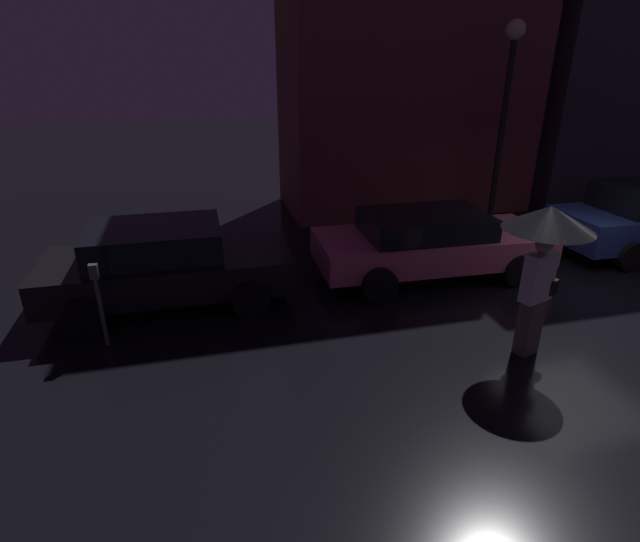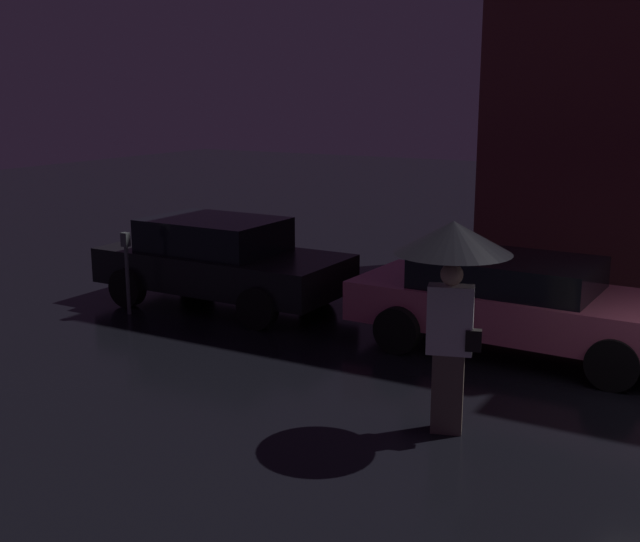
{
  "view_description": "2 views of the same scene",
  "coord_description": "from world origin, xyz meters",
  "px_view_note": "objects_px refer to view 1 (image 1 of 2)",
  "views": [
    {
      "loc": [
        -7.02,
        -6.84,
        4.01
      ],
      "look_at": [
        -5.36,
        -0.29,
        1.11
      ],
      "focal_mm": 28.0,
      "sensor_mm": 36.0,
      "label": 1
    },
    {
      "loc": [
        0.17,
        -8.91,
        3.49
      ],
      "look_at": [
        -4.76,
        -0.25,
        1.23
      ],
      "focal_mm": 45.0,
      "sensor_mm": 36.0,
      "label": 2
    }
  ],
  "objects_px": {
    "parked_car_black": "(166,263)",
    "street_lamp_near": "(508,87)",
    "pedestrian_with_umbrella": "(546,237)",
    "parked_car_pink": "(430,242)",
    "parking_meter": "(99,296)"
  },
  "relations": [
    {
      "from": "parking_meter",
      "to": "street_lamp_near",
      "type": "xyz_separation_m",
      "value": [
        8.7,
        3.64,
        2.56
      ]
    },
    {
      "from": "parked_car_black",
      "to": "street_lamp_near",
      "type": "height_order",
      "value": "street_lamp_near"
    },
    {
      "from": "parked_car_pink",
      "to": "pedestrian_with_umbrella",
      "type": "height_order",
      "value": "pedestrian_with_umbrella"
    },
    {
      "from": "pedestrian_with_umbrella",
      "to": "parked_car_pink",
      "type": "bearing_deg",
      "value": 75.66
    },
    {
      "from": "parked_car_black",
      "to": "parking_meter",
      "type": "relative_size",
      "value": 3.17
    },
    {
      "from": "parked_car_pink",
      "to": "parking_meter",
      "type": "distance_m",
      "value": 5.98
    },
    {
      "from": "parking_meter",
      "to": "street_lamp_near",
      "type": "bearing_deg",
      "value": 22.7
    },
    {
      "from": "parked_car_black",
      "to": "street_lamp_near",
      "type": "xyz_separation_m",
      "value": [
        7.8,
        2.4,
        2.63
      ]
    },
    {
      "from": "parked_car_pink",
      "to": "parking_meter",
      "type": "height_order",
      "value": "parking_meter"
    },
    {
      "from": "parked_car_pink",
      "to": "street_lamp_near",
      "type": "bearing_deg",
      "value": 42.14
    },
    {
      "from": "pedestrian_with_umbrella",
      "to": "street_lamp_near",
      "type": "height_order",
      "value": "street_lamp_near"
    },
    {
      "from": "pedestrian_with_umbrella",
      "to": "parking_meter",
      "type": "relative_size",
      "value": 1.69
    },
    {
      "from": "parked_car_black",
      "to": "pedestrian_with_umbrella",
      "type": "xyz_separation_m",
      "value": [
        5.11,
        -2.98,
        1.05
      ]
    },
    {
      "from": "pedestrian_with_umbrella",
      "to": "street_lamp_near",
      "type": "xyz_separation_m",
      "value": [
        2.69,
        5.38,
        1.58
      ]
    },
    {
      "from": "parked_car_black",
      "to": "parked_car_pink",
      "type": "relative_size",
      "value": 0.92
    }
  ]
}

